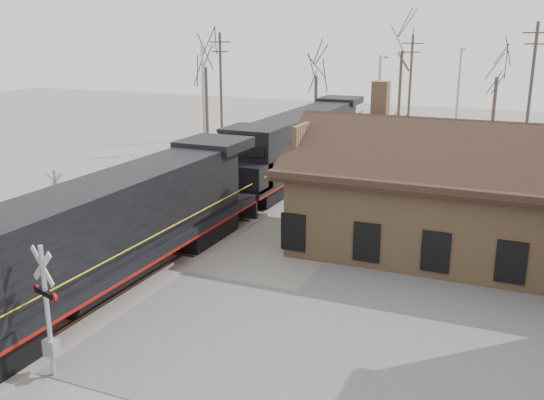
# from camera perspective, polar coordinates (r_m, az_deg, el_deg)

# --- Properties ---
(ground) EXTENTS (140.00, 140.00, 0.00)m
(ground) POSITION_cam_1_polar(r_m,az_deg,el_deg) (25.02, -17.03, -9.52)
(ground) COLOR gray
(ground) RESTS_ON ground
(road) EXTENTS (60.00, 9.00, 0.03)m
(road) POSITION_cam_1_polar(r_m,az_deg,el_deg) (25.02, -17.03, -9.49)
(road) COLOR #5B5B60
(road) RESTS_ON ground
(track_main) EXTENTS (3.40, 90.00, 0.24)m
(track_main) POSITION_cam_1_polar(r_m,az_deg,el_deg) (36.85, -1.96, -0.52)
(track_main) COLOR gray
(track_main) RESTS_ON ground
(track_siding) EXTENTS (3.40, 90.00, 0.24)m
(track_siding) POSITION_cam_1_polar(r_m,az_deg,el_deg) (38.92, -7.96, 0.22)
(track_siding) COLOR gray
(track_siding) RESTS_ON ground
(depot) EXTENTS (15.20, 9.31, 7.90)m
(depot) POSITION_cam_1_polar(r_m,az_deg,el_deg) (30.19, 16.45, -0.24)
(depot) COLOR #9B7450
(depot) RESTS_ON ground
(locomotive_lead) EXTENTS (3.26, 21.86, 4.86)m
(locomotive_lead) POSITION_cam_1_polar(r_m,az_deg,el_deg) (24.53, -16.55, -3.56)
(locomotive_lead) COLOR black
(locomotive_lead) RESTS_ON ground
(locomotive_trailing) EXTENTS (3.26, 21.86, 4.60)m
(locomotive_trailing) POSITION_cam_1_polar(r_m,az_deg,el_deg) (43.23, 2.44, 5.30)
(locomotive_trailing) COLOR black
(locomotive_trailing) RESTS_ON ground
(crossbuck_near) EXTENTS (1.20, 0.42, 4.31)m
(crossbuck_near) POSITION_cam_1_polar(r_m,az_deg,el_deg) (19.87, -20.34, -10.28)
(crossbuck_near) COLOR #A5A8AD
(crossbuck_near) RESTS_ON ground
(crossbuck_far) EXTENTS (1.09, 0.31, 3.83)m
(crossbuck_far) POSITION_cam_1_polar(r_m,az_deg,el_deg) (31.70, -19.52, -0.87)
(crossbuck_far) COLOR #A5A8AD
(crossbuck_far) RESTS_ON ground
(streetlight_a) EXTENTS (0.25, 2.04, 9.39)m
(streetlight_a) POSITION_cam_1_polar(r_m,az_deg,el_deg) (44.13, -6.38, 8.96)
(streetlight_a) COLOR #A5A8AD
(streetlight_a) RESTS_ON ground
(streetlight_b) EXTENTS (0.25, 2.04, 8.79)m
(streetlight_b) POSITION_cam_1_polar(r_m,az_deg,el_deg) (41.17, 9.98, 7.91)
(streetlight_b) COLOR #A5A8AD
(streetlight_b) RESTS_ON ground
(streetlight_c) EXTENTS (0.25, 2.04, 9.08)m
(streetlight_c) POSITION_cam_1_polar(r_m,az_deg,el_deg) (49.85, 17.08, 8.96)
(streetlight_c) COLOR #A5A8AD
(streetlight_c) RESTS_ON ground
(utility_pole_a) EXTENTS (2.00, 0.24, 10.15)m
(utility_pole_a) POSITION_cam_1_polar(r_m,az_deg,el_deg) (53.95, -4.83, 10.30)
(utility_pole_a) COLOR #382D23
(utility_pole_a) RESTS_ON ground
(utility_pole_b) EXTENTS (2.00, 0.24, 9.93)m
(utility_pole_b) POSITION_cam_1_polar(r_m,az_deg,el_deg) (60.42, 12.86, 10.44)
(utility_pole_b) COLOR #382D23
(utility_pole_b) RESTS_ON ground
(utility_pole_c) EXTENTS (2.00, 0.24, 10.96)m
(utility_pole_c) POSITION_cam_1_polar(r_m,az_deg,el_deg) (50.04, 23.12, 9.16)
(utility_pole_c) COLOR #382D23
(utility_pole_c) RESTS_ON ground
(tree_a) EXTENTS (4.65, 4.65, 11.39)m
(tree_a) POSITION_cam_1_polar(r_m,az_deg,el_deg) (58.59, -6.30, 13.44)
(tree_a) COLOR #382D23
(tree_a) RESTS_ON ground
(tree_b) EXTENTS (4.13, 4.13, 10.11)m
(tree_b) POSITION_cam_1_polar(r_m,az_deg,el_deg) (58.01, 4.20, 12.57)
(tree_b) COLOR #382D23
(tree_b) RESTS_ON ground
(tree_c) EXTENTS (5.50, 5.50, 13.47)m
(tree_c) POSITION_cam_1_polar(r_m,az_deg,el_deg) (66.88, 12.21, 14.75)
(tree_c) COLOR #382D23
(tree_c) RESTS_ON ground
(tree_d) EXTENTS (4.19, 4.19, 10.27)m
(tree_d) POSITION_cam_1_polar(r_m,az_deg,el_deg) (58.67, 20.51, 11.79)
(tree_d) COLOR #382D23
(tree_d) RESTS_ON ground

